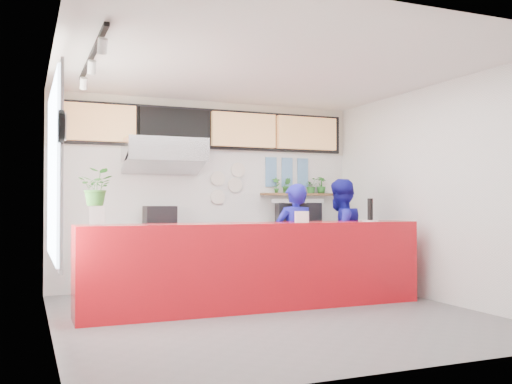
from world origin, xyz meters
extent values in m
plane|color=slate|center=(0.00, 0.00, 0.00)|extent=(5.00, 5.00, 0.00)
plane|color=silver|center=(0.00, 0.00, 3.00)|extent=(5.00, 5.00, 0.00)
plane|color=white|center=(0.00, 2.50, 1.50)|extent=(5.00, 0.00, 5.00)
plane|color=white|center=(-2.50, 0.00, 1.50)|extent=(0.00, 5.00, 5.00)
plane|color=white|center=(2.50, 0.00, 1.50)|extent=(0.00, 5.00, 5.00)
cube|color=red|center=(0.00, 0.40, 0.55)|extent=(4.50, 0.60, 1.10)
cube|color=beige|center=(0.00, 2.49, 2.60)|extent=(5.00, 0.02, 0.80)
cube|color=#B2B5BA|center=(-0.80, 2.20, 0.45)|extent=(1.80, 0.60, 0.90)
cube|color=black|center=(-0.86, 2.20, 1.10)|extent=(0.47, 0.47, 0.41)
cube|color=#B2B5BA|center=(-0.80, 2.15, 2.15)|extent=(1.20, 0.70, 0.35)
cube|color=#B2B5BA|center=(-0.80, 2.15, 1.95)|extent=(1.20, 0.69, 0.31)
cube|color=#B2B5BA|center=(1.50, 2.20, 0.45)|extent=(1.80, 0.60, 0.90)
cube|color=black|center=(1.46, 2.20, 1.13)|extent=(0.82, 0.67, 0.45)
cube|color=silver|center=(1.46, 2.20, 1.38)|extent=(0.89, 0.76, 0.07)
cube|color=brown|center=(1.60, 2.40, 1.50)|extent=(1.40, 0.18, 0.04)
cube|color=tan|center=(-1.75, 2.38, 2.55)|extent=(1.10, 0.10, 0.55)
cube|color=black|center=(-0.59, 2.38, 2.55)|extent=(1.10, 0.10, 0.55)
cube|color=tan|center=(0.57, 2.38, 2.55)|extent=(1.10, 0.10, 0.55)
cube|color=tan|center=(1.73, 2.38, 2.55)|extent=(1.10, 0.10, 0.55)
cube|color=black|center=(0.00, 2.46, 2.55)|extent=(4.80, 0.04, 0.65)
cube|color=silver|center=(-2.47, 0.30, 1.70)|extent=(0.04, 2.20, 1.90)
cube|color=#B2B5BA|center=(-2.45, 0.30, 1.70)|extent=(0.03, 2.30, 2.00)
cylinder|color=black|center=(-2.46, -0.90, 2.05)|extent=(0.05, 0.30, 0.30)
cylinder|color=white|center=(-2.43, -0.90, 2.05)|extent=(0.02, 0.26, 0.26)
cube|color=black|center=(-2.10, 0.00, 2.94)|extent=(0.05, 2.40, 0.04)
cylinder|color=silver|center=(0.15, 2.47, 1.75)|extent=(0.24, 0.03, 0.24)
cylinder|color=silver|center=(0.45, 2.47, 1.65)|extent=(0.24, 0.03, 0.24)
cylinder|color=silver|center=(0.15, 2.47, 1.45)|extent=(0.24, 0.03, 0.24)
cylinder|color=silver|center=(0.50, 2.47, 1.90)|extent=(0.24, 0.03, 0.24)
cube|color=#598CBF|center=(1.10, 2.48, 2.00)|extent=(0.20, 0.02, 0.25)
cube|color=#598CBF|center=(1.40, 2.48, 2.00)|extent=(0.20, 0.02, 0.25)
cube|color=#598CBF|center=(1.70, 2.48, 2.00)|extent=(0.20, 0.02, 0.25)
cube|color=#598CBF|center=(1.10, 2.48, 1.75)|extent=(0.20, 0.02, 0.25)
cube|color=#598CBF|center=(1.40, 2.48, 1.75)|extent=(0.20, 0.02, 0.25)
cube|color=#598CBF|center=(1.70, 2.48, 1.75)|extent=(0.20, 0.02, 0.25)
imported|color=#161593|center=(0.77, 0.89, 0.81)|extent=(0.60, 0.39, 1.62)
imported|color=#161593|center=(1.56, 0.98, 0.85)|extent=(0.99, 0.87, 1.71)
imported|color=#296B25|center=(1.16, 2.40, 1.65)|extent=(0.16, 0.13, 0.27)
imported|color=#296B25|center=(1.35, 2.40, 1.65)|extent=(0.18, 0.16, 0.26)
imported|color=#296B25|center=(1.83, 2.40, 1.65)|extent=(0.23, 0.20, 0.26)
imported|color=#296B25|center=(2.02, 2.40, 1.66)|extent=(0.18, 0.16, 0.29)
cylinder|color=white|center=(-2.00, 0.37, 1.21)|extent=(0.21, 0.21, 0.22)
imported|color=#296B25|center=(-2.00, 0.37, 1.53)|extent=(0.49, 0.46, 0.43)
cube|color=white|center=(0.61, 0.35, 1.17)|extent=(0.19, 0.14, 0.15)
cylinder|color=white|center=(1.63, 0.30, 1.11)|extent=(0.28, 0.28, 0.02)
cylinder|color=black|center=(1.63, 0.30, 1.27)|extent=(0.10, 0.10, 0.30)
camera|label=1|loc=(-2.77, -6.33, 1.36)|focal=40.00mm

